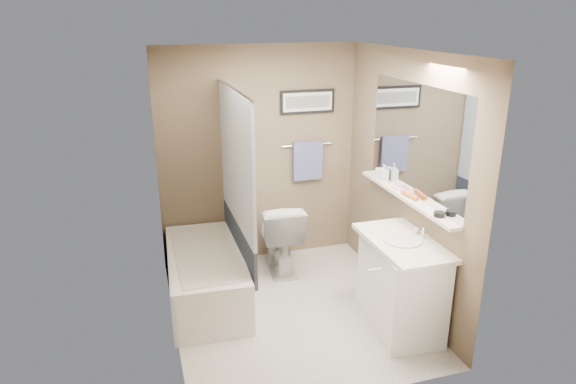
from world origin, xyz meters
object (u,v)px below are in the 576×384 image
object	(u,v)px
toilet	(279,235)
vanity	(401,285)
bathtub	(206,276)
soap_bottle	(384,173)
hair_brush_front	(410,195)
candle_bowl_near	(439,214)
glass_jar	(379,173)

from	to	relation	value
toilet	vanity	size ratio (longest dim) A/B	0.88
bathtub	vanity	size ratio (longest dim) A/B	1.67
vanity	soap_bottle	size ratio (longest dim) A/B	5.40
soap_bottle	bathtub	bearing A→B (deg)	174.99
soap_bottle	toilet	bearing A→B (deg)	147.57
toilet	hair_brush_front	size ratio (longest dim) A/B	3.61
vanity	soap_bottle	distance (m)	1.15
toilet	bathtub	bearing A→B (deg)	30.88
candle_bowl_near	hair_brush_front	distance (m)	0.48
vanity	hair_brush_front	xyz separation A→B (m)	(0.19, 0.28, 0.74)
candle_bowl_near	vanity	bearing A→B (deg)	133.05
glass_jar	soap_bottle	distance (m)	0.10
bathtub	toilet	size ratio (longest dim) A/B	1.89
toilet	soap_bottle	world-z (taller)	soap_bottle
bathtub	hair_brush_front	bearing A→B (deg)	-17.95
vanity	glass_jar	bearing A→B (deg)	84.06
bathtub	glass_jar	size ratio (longest dim) A/B	15.00
bathtub	soap_bottle	bearing A→B (deg)	-2.24
hair_brush_front	glass_jar	bearing A→B (deg)	90.00
glass_jar	soap_bottle	size ratio (longest dim) A/B	0.60
soap_bottle	glass_jar	bearing A→B (deg)	90.00
bathtub	hair_brush_front	xyz separation A→B (m)	(1.79, -0.68, 0.89)
vanity	candle_bowl_near	distance (m)	0.78
bathtub	soap_bottle	world-z (taller)	soap_bottle
vanity	candle_bowl_near	world-z (taller)	candle_bowl_near
bathtub	candle_bowl_near	distance (m)	2.30
vanity	candle_bowl_near	xyz separation A→B (m)	(0.19, -0.20, 0.73)
vanity	glass_jar	distance (m)	1.19
bathtub	vanity	xyz separation A→B (m)	(1.60, -0.96, 0.15)
bathtub	glass_jar	distance (m)	2.01
toilet	candle_bowl_near	distance (m)	1.97
vanity	candle_bowl_near	size ratio (longest dim) A/B	10.00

